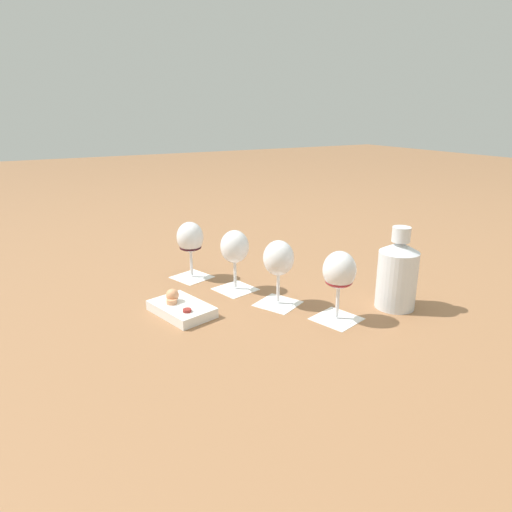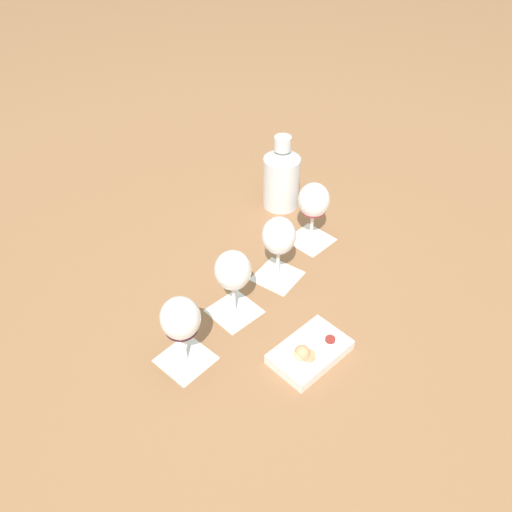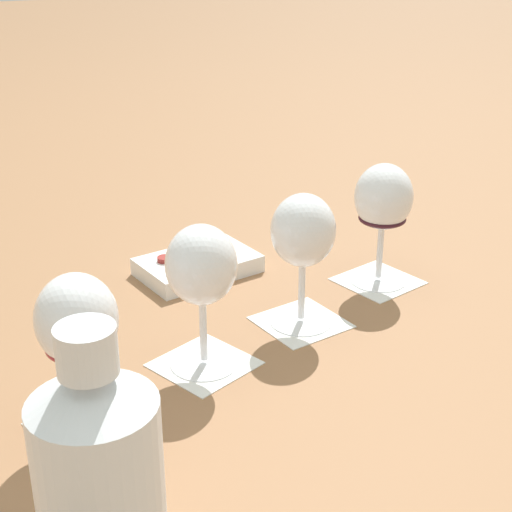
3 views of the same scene
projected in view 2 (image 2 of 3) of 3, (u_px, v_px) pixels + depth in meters
The scene contains 11 objects.
ground_plane at pixel (257, 293), 1.22m from camera, with size 8.00×8.00×0.00m, color #936642.
tasting_card_0 at pixel (310, 240), 1.37m from camera, with size 0.12×0.12×0.00m.
tasting_card_1 at pixel (277, 276), 1.26m from camera, with size 0.13×0.13×0.00m.
tasting_card_2 at pixel (234, 311), 1.18m from camera, with size 0.12×0.12×0.00m.
tasting_card_3 at pixel (186, 359), 1.08m from camera, with size 0.12×0.12×0.00m.
wine_glass_0 at pixel (314, 204), 1.29m from camera, with size 0.08×0.08×0.16m.
wine_glass_1 at pixel (279, 239), 1.19m from camera, with size 0.08×0.08×0.16m.
wine_glass_2 at pixel (233, 274), 1.11m from camera, with size 0.08×0.08×0.16m.
wine_glass_3 at pixel (181, 322), 1.01m from camera, with size 0.08×0.08×0.16m.
ceramic_vase at pixel (282, 177), 1.43m from camera, with size 0.10×0.10×0.20m.
snack_dish at pixel (309, 352), 1.08m from camera, with size 0.18×0.14×0.06m.
Camera 2 is at (0.42, 0.76, 0.87)m, focal length 38.00 mm.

